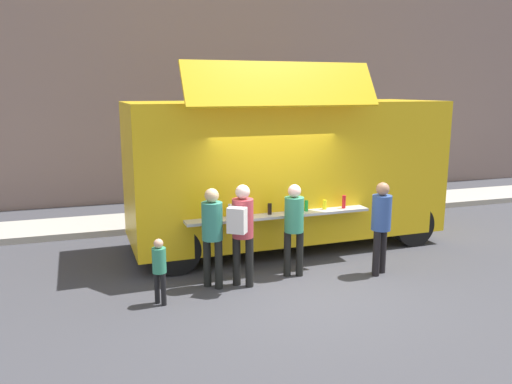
{
  "coord_description": "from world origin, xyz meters",
  "views": [
    {
      "loc": [
        -3.19,
        -7.56,
        3.34
      ],
      "look_at": [
        -0.11,
        1.95,
        1.3
      ],
      "focal_mm": 35.53,
      "sensor_mm": 36.0,
      "label": 1
    }
  ],
  "objects_px": {
    "customer_rear_waiting": "(212,229)",
    "child_near_queue": "(159,266)",
    "food_truck_main": "(287,169)",
    "customer_extra_browsing": "(381,220)",
    "customer_mid_with_backpack": "(242,225)",
    "customer_front_ordering": "(294,222)",
    "trash_bin": "(401,190)"
  },
  "relations": [
    {
      "from": "customer_extra_browsing",
      "to": "child_near_queue",
      "type": "relative_size",
      "value": 1.6
    },
    {
      "from": "child_near_queue",
      "to": "customer_extra_browsing",
      "type": "bearing_deg",
      "value": -36.12
    },
    {
      "from": "customer_rear_waiting",
      "to": "child_near_queue",
      "type": "height_order",
      "value": "customer_rear_waiting"
    },
    {
      "from": "customer_front_ordering",
      "to": "customer_extra_browsing",
      "type": "relative_size",
      "value": 0.99
    },
    {
      "from": "customer_front_ordering",
      "to": "customer_mid_with_backpack",
      "type": "bearing_deg",
      "value": 118.09
    },
    {
      "from": "food_truck_main",
      "to": "customer_mid_with_backpack",
      "type": "bearing_deg",
      "value": -130.04
    },
    {
      "from": "food_truck_main",
      "to": "customer_rear_waiting",
      "type": "xyz_separation_m",
      "value": [
        -2.06,
        -1.87,
        -0.65
      ]
    },
    {
      "from": "trash_bin",
      "to": "child_near_queue",
      "type": "relative_size",
      "value": 0.93
    },
    {
      "from": "customer_front_ordering",
      "to": "child_near_queue",
      "type": "bearing_deg",
      "value": 118.3
    },
    {
      "from": "customer_rear_waiting",
      "to": "child_near_queue",
      "type": "xyz_separation_m",
      "value": [
        -0.95,
        -0.43,
        -0.39
      ]
    },
    {
      "from": "customer_front_ordering",
      "to": "customer_rear_waiting",
      "type": "height_order",
      "value": "customer_rear_waiting"
    },
    {
      "from": "customer_extra_browsing",
      "to": "customer_front_ordering",
      "type": "bearing_deg",
      "value": 45.49
    },
    {
      "from": "food_truck_main",
      "to": "customer_mid_with_backpack",
      "type": "xyz_separation_m",
      "value": [
        -1.58,
        -2.0,
        -0.59
      ]
    },
    {
      "from": "customer_extra_browsing",
      "to": "child_near_queue",
      "type": "xyz_separation_m",
      "value": [
        -3.99,
        -0.11,
        -0.38
      ]
    },
    {
      "from": "food_truck_main",
      "to": "customer_extra_browsing",
      "type": "xyz_separation_m",
      "value": [
        0.98,
        -2.19,
        -0.66
      ]
    },
    {
      "from": "customer_front_ordering",
      "to": "customer_rear_waiting",
      "type": "relative_size",
      "value": 0.98
    },
    {
      "from": "trash_bin",
      "to": "customer_extra_browsing",
      "type": "xyz_separation_m",
      "value": [
        -3.44,
        -4.51,
        0.53
      ]
    },
    {
      "from": "customer_mid_with_backpack",
      "to": "customer_extra_browsing",
      "type": "bearing_deg",
      "value": -58.11
    },
    {
      "from": "customer_front_ordering",
      "to": "customer_extra_browsing",
      "type": "xyz_separation_m",
      "value": [
        1.53,
        -0.4,
        0.01
      ]
    },
    {
      "from": "customer_rear_waiting",
      "to": "customer_mid_with_backpack",
      "type": "bearing_deg",
      "value": -60.71
    },
    {
      "from": "customer_rear_waiting",
      "to": "trash_bin",
      "type": "bearing_deg",
      "value": -12.95
    },
    {
      "from": "customer_mid_with_backpack",
      "to": "trash_bin",
      "type": "bearing_deg",
      "value": -18.0
    },
    {
      "from": "customer_mid_with_backpack",
      "to": "food_truck_main",
      "type": "bearing_deg",
      "value": -2.02
    },
    {
      "from": "trash_bin",
      "to": "customer_extra_browsing",
      "type": "distance_m",
      "value": 5.7
    },
    {
      "from": "customer_mid_with_backpack",
      "to": "customer_extra_browsing",
      "type": "distance_m",
      "value": 2.57
    },
    {
      "from": "food_truck_main",
      "to": "child_near_queue",
      "type": "distance_m",
      "value": 3.93
    },
    {
      "from": "trash_bin",
      "to": "customer_mid_with_backpack",
      "type": "xyz_separation_m",
      "value": [
        -5.99,
        -4.32,
        0.59
      ]
    },
    {
      "from": "customer_front_ordering",
      "to": "customer_extra_browsing",
      "type": "bearing_deg",
      "value": -88.32
    },
    {
      "from": "customer_front_ordering",
      "to": "child_near_queue",
      "type": "height_order",
      "value": "customer_front_ordering"
    },
    {
      "from": "trash_bin",
      "to": "customer_mid_with_backpack",
      "type": "height_order",
      "value": "customer_mid_with_backpack"
    },
    {
      "from": "customer_mid_with_backpack",
      "to": "customer_extra_browsing",
      "type": "height_order",
      "value": "customer_mid_with_backpack"
    },
    {
      "from": "food_truck_main",
      "to": "child_near_queue",
      "type": "xyz_separation_m",
      "value": [
        -3.01,
        -2.3,
        -1.04
      ]
    }
  ]
}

